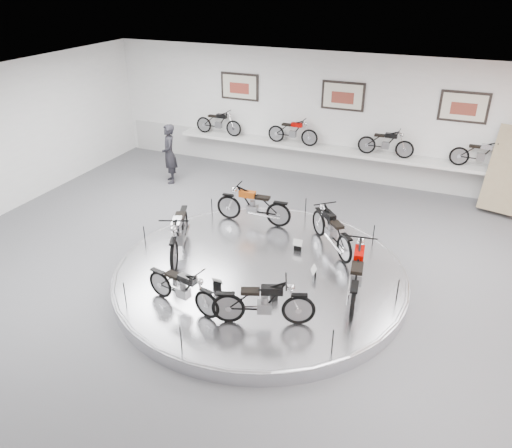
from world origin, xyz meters
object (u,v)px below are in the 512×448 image
at_px(display_platform, 260,275).
at_px(bike_a, 331,229).
at_px(bike_f, 357,272).
at_px(bike_e, 263,302).
at_px(bike_d, 182,288).
at_px(visitor, 169,154).
at_px(bike_c, 179,232).
at_px(bike_b, 253,205).
at_px(shelf, 337,151).

height_order(display_platform, bike_a, bike_a).
relative_size(display_platform, bike_f, 3.37).
bearing_deg(bike_e, bike_d, 164.19).
bearing_deg(display_platform, visitor, 139.07).
height_order(bike_e, bike_f, bike_f).
relative_size(bike_a, bike_c, 0.89).
relative_size(bike_c, visitor, 1.00).
bearing_deg(visitor, bike_d, -3.42).
bearing_deg(bike_b, shelf, -106.58).
xyz_separation_m(bike_d, visitor, (-4.01, 6.06, 0.21)).
distance_m(shelf, bike_e, 8.14).
relative_size(display_platform, bike_d, 4.26).
bearing_deg(bike_c, display_platform, 70.92).
xyz_separation_m(bike_a, visitor, (-6.04, 2.70, 0.15)).
distance_m(bike_f, visitor, 8.28).
bearing_deg(bike_b, display_platform, 113.57).
xyz_separation_m(bike_b, visitor, (-3.84, 2.20, 0.15)).
bearing_deg(visitor, shelf, 77.12).
bearing_deg(bike_a, bike_d, 107.40).
bearing_deg(visitor, bike_f, 21.00).
bearing_deg(bike_b, bike_e, 112.36).
distance_m(shelf, bike_c, 6.79).
xyz_separation_m(bike_f, visitor, (-7.02, 4.40, 0.09)).
bearing_deg(bike_e, visitor, 113.06).
bearing_deg(bike_e, display_platform, 93.76).
xyz_separation_m(shelf, bike_a, (1.17, -4.88, -0.20)).
distance_m(display_platform, bike_c, 2.09).
bearing_deg(bike_c, shelf, 141.20).
bearing_deg(bike_a, bike_f, 168.43).
relative_size(bike_d, bike_e, 0.92).
relative_size(bike_f, visitor, 1.00).
relative_size(bike_a, visitor, 0.89).
bearing_deg(display_platform, bike_e, -65.74).
bearing_deg(shelf, visitor, -155.96).
height_order(shelf, bike_b, bike_b).
height_order(shelf, bike_a, bike_a).
bearing_deg(bike_a, visitor, 24.42).
height_order(bike_f, visitor, visitor).
distance_m(bike_a, bike_f, 1.95).
bearing_deg(bike_d, bike_a, 70.21).
bearing_deg(visitor, bike_c, -2.99).
distance_m(bike_b, bike_f, 3.86).
xyz_separation_m(bike_a, bike_c, (-3.13, -1.62, 0.06)).
height_order(bike_a, bike_f, bike_f).
xyz_separation_m(bike_c, bike_d, (1.10, -1.74, -0.12)).
height_order(display_platform, bike_c, bike_c).
xyz_separation_m(shelf, bike_f, (2.14, -6.57, -0.14)).
distance_m(shelf, visitor, 5.34).
distance_m(bike_b, bike_d, 3.87).
distance_m(display_platform, bike_b, 2.36).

